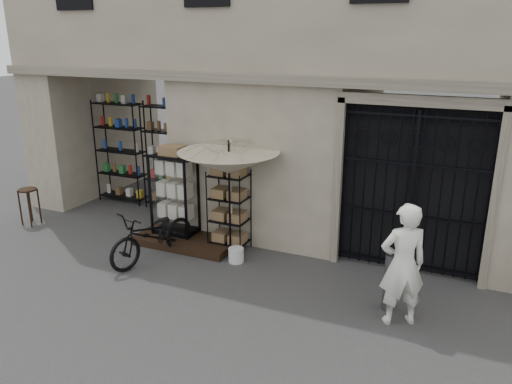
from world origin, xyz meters
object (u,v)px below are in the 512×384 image
at_px(market_umbrella, 229,157).
at_px(steel_bollard, 389,282).
at_px(display_cabinet, 174,198).
at_px(shopkeeper, 397,321).
at_px(bicycle, 155,259).
at_px(white_bucket, 236,255).
at_px(wire_rack, 229,211).
at_px(wooden_stool, 30,206).

xyz_separation_m(market_umbrella, steel_bollard, (3.10, -0.86, -1.44)).
height_order(display_cabinet, shopkeeper, display_cabinet).
xyz_separation_m(display_cabinet, shopkeeper, (4.61, -1.30, -0.87)).
bearing_deg(bicycle, white_bucket, 35.94).
height_order(display_cabinet, white_bucket, display_cabinet).
xyz_separation_m(bicycle, steel_bollard, (4.25, -0.03, 0.46)).
bearing_deg(bicycle, wire_rack, 59.56).
relative_size(white_bucket, steel_bollard, 0.31).
relative_size(market_umbrella, bicycle, 1.40).
height_order(market_umbrella, wooden_stool, market_umbrella).
height_order(market_umbrella, white_bucket, market_umbrella).
bearing_deg(white_bucket, market_umbrella, 131.96).
bearing_deg(steel_bollard, market_umbrella, 164.47).
bearing_deg(shopkeeper, display_cabinet, -45.38).
distance_m(white_bucket, steel_bollard, 2.90).
distance_m(market_umbrella, wooden_stool, 4.93).
relative_size(display_cabinet, wire_rack, 1.11).
distance_m(display_cabinet, market_umbrella, 1.66).
bearing_deg(wooden_stool, white_bucket, 1.24).
height_order(bicycle, shopkeeper, bicycle).
xyz_separation_m(wooden_stool, steel_bollard, (7.78, -0.45, 0.03)).
relative_size(bicycle, steel_bollard, 2.06).
height_order(display_cabinet, market_umbrella, market_umbrella).
bearing_deg(display_cabinet, wire_rack, 14.30).
relative_size(display_cabinet, shopkeeper, 0.96).
bearing_deg(wire_rack, display_cabinet, -159.91).
bearing_deg(wire_rack, steel_bollard, 0.73).
bearing_deg(wire_rack, market_umbrella, -41.39).
distance_m(market_umbrella, steel_bollard, 3.52).
xyz_separation_m(display_cabinet, white_bucket, (1.58, -0.46, -0.74)).
distance_m(white_bucket, shopkeeper, 3.15).
relative_size(market_umbrella, wooden_stool, 3.25).
xyz_separation_m(wire_rack, white_bucket, (0.38, -0.48, -0.64)).
bearing_deg(wooden_stool, shopkeeper, -5.26).
distance_m(wire_rack, white_bucket, 0.88).
bearing_deg(bicycle, market_umbrella, 51.29).
bearing_deg(bicycle, shopkeeper, 11.57).
bearing_deg(steel_bollard, white_bucket, 168.81).
bearing_deg(steel_bollard, display_cabinet, 167.01).
height_order(white_bucket, wooden_stool, wooden_stool).
bearing_deg(wooden_stool, display_cabinet, 9.49).
bearing_deg(white_bucket, display_cabinet, 163.85).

